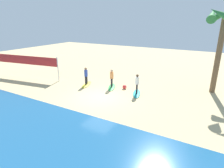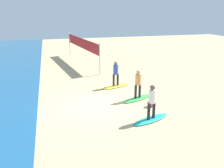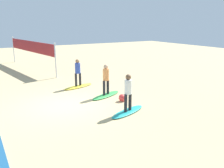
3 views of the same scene
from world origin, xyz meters
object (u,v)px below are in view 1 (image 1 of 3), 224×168
surfboard_teal (137,93)px  surfboard_green (112,87)px  volleyball_net (22,61)px  surfer_teal (137,82)px  surfboard_yellow (86,85)px  surfer_green (112,77)px  beach_ball (125,87)px  surfer_yellow (86,75)px  palm_tree (224,24)px

surfboard_teal → surfboard_green: same height
volleyball_net → surfer_teal: bearing=-174.3°
surfboard_teal → surfboard_yellow: size_ratio=1.00×
surfer_teal → volleyball_net: volleyball_net is taller
surfer_green → beach_ball: surfer_green is taller
surfer_green → surfer_yellow: (2.46, 0.58, 0.00)m
surfer_teal → surfer_yellow: (5.09, 0.22, 0.00)m
surfboard_teal → surfer_yellow: 5.19m
beach_ball → surfboard_yellow: bearing=13.4°
palm_tree → surfboard_teal: bearing=33.7°
surfer_green → palm_tree: bearing=-157.8°
volleyball_net → surfboard_teal: bearing=-174.3°
surfboard_green → surfer_yellow: surfer_yellow is taller
surfer_yellow → volleyball_net: (7.67, 1.05, 0.75)m
beach_ball → surfer_green: bearing=13.5°
surfboard_green → volleyball_net: (10.13, 1.64, 1.74)m
surfer_green → beach_ball: bearing=-166.5°
surfboard_teal → surfboard_yellow: (5.09, 0.22, 0.00)m
surfer_green → volleyball_net: size_ratio=0.18×
surfer_yellow → surfboard_yellow: bearing=90.0°
surfboard_yellow → volleyball_net: 7.94m
surfboard_teal → volleyball_net: (12.76, 1.28, 1.74)m
surfer_green → surfer_teal: bearing=172.2°
surfer_teal → surfer_yellow: 5.10m
surfer_yellow → beach_ball: size_ratio=4.45×
surfboard_teal → beach_ball: 1.59m
surfer_green → beach_ball: (-1.18, -0.28, -0.85)m
surfboard_yellow → beach_ball: bearing=86.2°
surfer_green → surfboard_yellow: size_ratio=0.78×
surfer_green → volleyball_net: bearing=9.2°
beach_ball → palm_tree: bearing=-156.4°
palm_tree → surfboard_yellow: bearing=20.2°
surfboard_green → surfboard_yellow: bearing=-98.6°
surfboard_green → beach_ball: beach_ball is taller
palm_tree → beach_ball: bearing=23.6°
surfboard_yellow → surfboard_green: bearing=86.1°
beach_ball → surfer_teal: bearing=156.0°
volleyball_net → surfer_green: bearing=-170.8°
surfboard_teal → surfer_yellow: size_ratio=1.28×
surfer_teal → volleyball_net: (12.76, 1.28, 0.75)m
palm_tree → volleyball_net: bearing=15.2°
volleyball_net → beach_ball: 11.59m
surfboard_green → palm_tree: bearing=90.2°
surfboard_green → surfer_green: size_ratio=1.28×
surfboard_green → surfer_yellow: (2.46, 0.58, 0.99)m
surfboard_teal → surfer_green: size_ratio=1.28×
surfer_green → surfboard_yellow: bearing=13.3°
surfboard_yellow → volleyball_net: bearing=-99.4°
surfboard_green → surfboard_yellow: size_ratio=1.00×
volleyball_net → surfboard_yellow: bearing=-172.2°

